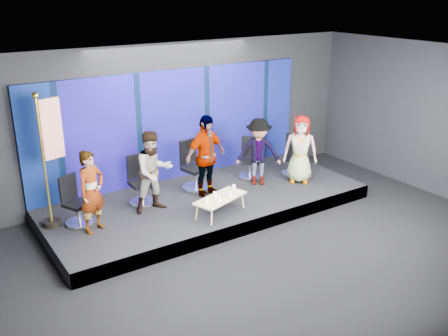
{
  "coord_description": "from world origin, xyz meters",
  "views": [
    {
      "loc": [
        -5.23,
        -6.18,
        4.68
      ],
      "look_at": [
        0.39,
        2.4,
        0.93
      ],
      "focal_mm": 40.0,
      "sensor_mm": 36.0,
      "label": 1
    }
  ],
  "objects": [
    {
      "name": "mug_b",
      "position": [
        -0.32,
        1.49,
        0.71
      ],
      "size": [
        0.09,
        0.09,
        0.1
      ],
      "primitive_type": "cylinder",
      "color": "white",
      "rests_on": "coffee_table"
    },
    {
      "name": "coffee_table",
      "position": [
        -0.21,
        1.62,
        0.63
      ],
      "size": [
        1.26,
        0.83,
        0.36
      ],
      "rotation": [
        0.0,
        0.0,
        0.32
      ],
      "color": "tan",
      "rests_on": "riser"
    },
    {
      "name": "riser",
      "position": [
        0.0,
        2.5,
        0.15
      ],
      "size": [
        7.0,
        3.0,
        0.3
      ],
      "primitive_type": "cube",
      "color": "black",
      "rests_on": "ground"
    },
    {
      "name": "room_walls",
      "position": [
        0.0,
        0.0,
        2.43
      ],
      "size": [
        10.02,
        8.02,
        3.51
      ],
      "color": "black",
      "rests_on": "ground"
    },
    {
      "name": "panelist_a",
      "position": [
        -2.61,
        2.29,
        1.09
      ],
      "size": [
        0.69,
        0.59,
        1.59
      ],
      "primitive_type": "imported",
      "rotation": [
        0.0,
        0.0,
        0.44
      ],
      "color": "black",
      "rests_on": "riser"
    },
    {
      "name": "chair_d",
      "position": [
        1.52,
        2.98,
        0.62
      ],
      "size": [
        0.76,
        0.76,
        0.97
      ],
      "rotation": [
        0.0,
        0.0,
        -0.59
      ],
      "color": "silver",
      "rests_on": "riser"
    },
    {
      "name": "chair_b",
      "position": [
        -1.33,
        3.0,
        0.64
      ],
      "size": [
        0.6,
        0.6,
        1.04
      ],
      "rotation": [
        0.0,
        0.0,
        -0.01
      ],
      "color": "silver",
      "rests_on": "riser"
    },
    {
      "name": "chair_e",
      "position": [
        2.53,
        2.56,
        0.63
      ],
      "size": [
        0.79,
        0.79,
        0.99
      ],
      "rotation": [
        0.0,
        0.0,
        -0.71
      ],
      "color": "silver",
      "rests_on": "riser"
    },
    {
      "name": "mug_c",
      "position": [
        -0.29,
        1.69,
        0.71
      ],
      "size": [
        0.09,
        0.09,
        0.1
      ],
      "primitive_type": "cylinder",
      "color": "white",
      "rests_on": "coffee_table"
    },
    {
      "name": "flag_stand",
      "position": [
        -3.12,
        2.97,
        1.69
      ],
      "size": [
        0.6,
        0.35,
        2.62
      ],
      "rotation": [
        0.0,
        0.0,
        0.27
      ],
      "color": "black",
      "rests_on": "riser"
    },
    {
      "name": "backdrop",
      "position": [
        0.0,
        3.95,
        1.6
      ],
      "size": [
        7.0,
        0.08,
        2.6
      ],
      "primitive_type": "cube",
      "color": "#061F4F",
      "rests_on": "riser"
    },
    {
      "name": "panelist_b",
      "position": [
        -1.24,
        2.5,
        1.14
      ],
      "size": [
        0.83,
        0.65,
        1.69
      ],
      "primitive_type": "imported",
      "rotation": [
        0.0,
        0.0,
        -0.01
      ],
      "color": "black",
      "rests_on": "riser"
    },
    {
      "name": "mug_e",
      "position": [
        0.26,
        1.83,
        0.7
      ],
      "size": [
        0.08,
        0.08,
        0.09
      ],
      "primitive_type": "cylinder",
      "color": "white",
      "rests_on": "coffee_table"
    },
    {
      "name": "panelist_d",
      "position": [
        1.4,
        2.5,
        1.09
      ],
      "size": [
        1.17,
        1.05,
        1.58
      ],
      "primitive_type": "imported",
      "rotation": [
        0.0,
        0.0,
        -0.59
      ],
      "color": "black",
      "rests_on": "riser"
    },
    {
      "name": "mug_d",
      "position": [
        -0.01,
        1.58,
        0.7
      ],
      "size": [
        0.07,
        0.07,
        0.09
      ],
      "primitive_type": "cylinder",
      "color": "white",
      "rests_on": "coffee_table"
    },
    {
      "name": "panelist_c",
      "position": [
        0.03,
        2.57,
        1.21
      ],
      "size": [
        1.14,
        0.64,
        1.83
      ],
      "primitive_type": "imported",
      "rotation": [
        0.0,
        0.0,
        0.19
      ],
      "color": "black",
      "rests_on": "riser"
    },
    {
      "name": "mug_a",
      "position": [
        -0.59,
        1.52,
        0.71
      ],
      "size": [
        0.09,
        0.09,
        0.1
      ],
      "primitive_type": "cylinder",
      "color": "white",
      "rests_on": "coffee_table"
    },
    {
      "name": "chair_c",
      "position": [
        0.02,
        3.08,
        0.67
      ],
      "size": [
        0.75,
        0.75,
        1.13
      ],
      "rotation": [
        0.0,
        0.0,
        0.19
      ],
      "color": "silver",
      "rests_on": "riser"
    },
    {
      "name": "panelist_e",
      "position": [
        2.32,
        2.1,
        1.1
      ],
      "size": [
        0.93,
        0.9,
        1.6
      ],
      "primitive_type": "imported",
      "rotation": [
        0.0,
        0.0,
        -0.71
      ],
      "color": "black",
      "rests_on": "riser"
    },
    {
      "name": "chair_a",
      "position": [
        -2.8,
        2.76,
        0.62
      ],
      "size": [
        0.74,
        0.74,
        0.98
      ],
      "rotation": [
        0.0,
        0.0,
        0.44
      ],
      "color": "silver",
      "rests_on": "riser"
    },
    {
      "name": "ground",
      "position": [
        0.0,
        0.0,
        0.0
      ],
      "size": [
        10.0,
        10.0,
        0.0
      ],
      "primitive_type": "plane",
      "color": "black",
      "rests_on": "ground"
    }
  ]
}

